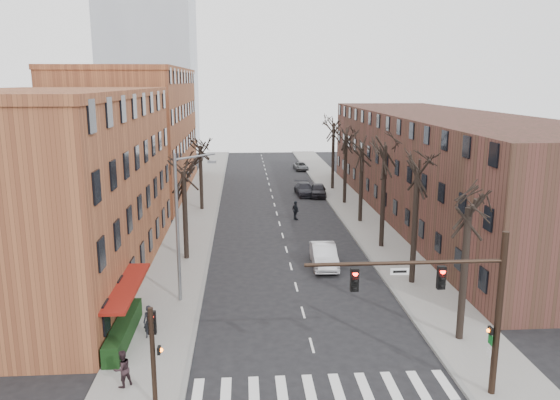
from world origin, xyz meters
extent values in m
plane|color=black|center=(0.00, 0.00, 0.00)|extent=(160.00, 160.00, 0.00)
cube|color=gray|center=(-8.00, 35.00, 0.07)|extent=(4.00, 90.00, 0.15)
cube|color=gray|center=(8.00, 35.00, 0.07)|extent=(4.00, 90.00, 0.15)
cube|color=brown|center=(-16.00, 15.00, 6.00)|extent=(12.00, 26.00, 12.00)
cube|color=brown|center=(-16.00, 44.00, 7.00)|extent=(12.00, 28.00, 14.00)
cube|color=#4F2B25|center=(16.00, 30.00, 5.00)|extent=(12.00, 50.00, 10.00)
cube|color=maroon|center=(-9.40, 6.00, 0.00)|extent=(1.20, 7.00, 0.15)
cube|color=black|center=(-9.50, 5.00, 0.65)|extent=(0.80, 6.00, 1.00)
cylinder|color=black|center=(7.00, -1.00, 3.60)|extent=(0.28, 0.28, 7.20)
cylinder|color=black|center=(3.00, -1.00, 6.00)|extent=(8.00, 0.16, 0.16)
cube|color=black|center=(4.50, -1.00, 5.35)|extent=(0.32, 0.22, 0.95)
cube|color=black|center=(1.00, -1.00, 5.35)|extent=(0.32, 0.22, 0.95)
cube|color=silver|center=(2.80, -1.00, 5.65)|extent=(0.75, 0.04, 0.28)
cube|color=black|center=(6.72, -1.00, 3.00)|extent=(0.12, 0.30, 0.30)
cylinder|color=black|center=(-7.00, -1.00, 2.20)|extent=(0.20, 0.20, 4.40)
cube|color=black|center=(-7.00, -0.82, 3.70)|extent=(0.32, 0.22, 0.95)
cube|color=black|center=(-6.75, -1.00, 2.60)|extent=(0.12, 0.30, 0.30)
cylinder|color=slate|center=(-7.20, 10.00, 4.50)|extent=(0.20, 0.20, 9.00)
cylinder|color=slate|center=(-6.10, 10.00, 8.80)|extent=(2.39, 0.12, 0.46)
cube|color=slate|center=(-5.10, 10.00, 8.50)|extent=(0.50, 0.22, 0.14)
imported|color=silver|center=(2.36, 15.88, 0.80)|extent=(1.84, 4.90, 1.60)
imported|color=black|center=(5.30, 40.07, 0.74)|extent=(2.20, 4.52, 1.49)
imported|color=black|center=(3.80, 40.86, 0.70)|extent=(2.25, 4.96, 1.41)
imported|color=#505357|center=(5.30, 59.10, 0.57)|extent=(2.13, 4.20, 1.14)
imported|color=black|center=(-8.20, 5.15, 1.01)|extent=(0.66, 0.46, 1.71)
imported|color=black|center=(-8.61, 0.58, 0.97)|extent=(1.01, 1.00, 1.64)
imported|color=black|center=(1.63, 29.36, 0.92)|extent=(0.85, 1.17, 1.84)
camera|label=1|loc=(-3.33, -21.08, 13.01)|focal=35.00mm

